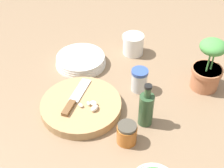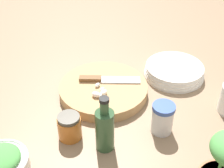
{
  "view_description": "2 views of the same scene",
  "coord_description": "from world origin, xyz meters",
  "views": [
    {
      "loc": [
        0.79,
        0.14,
        0.77
      ],
      "look_at": [
        0.02,
        -0.02,
        0.09
      ],
      "focal_mm": 50.0,
      "sensor_mm": 36.0,
      "label": 1
    },
    {
      "loc": [
        0.13,
        0.65,
        0.61
      ],
      "look_at": [
        0.05,
        -0.06,
        0.08
      ],
      "focal_mm": 50.0,
      "sensor_mm": 36.0,
      "label": 2
    }
  ],
  "objects": [
    {
      "name": "garlic_cloves",
      "position": [
        0.09,
        -0.07,
        0.04
      ],
      "size": [
        0.05,
        0.07,
        0.02
      ],
      "color": "silver",
      "rests_on": "cutting_board"
    },
    {
      "name": "plate_stack",
      "position": [
        -0.17,
        -0.19,
        0.02
      ],
      "size": [
        0.2,
        0.2,
        0.04
      ],
      "color": "silver",
      "rests_on": "ground_plane"
    },
    {
      "name": "chef_knife",
      "position": [
        0.06,
        -0.14,
        0.04
      ],
      "size": [
        0.19,
        0.05,
        0.01
      ],
      "rotation": [
        0.0,
        0.0,
        1.44
      ],
      "color": "brown",
      "rests_on": "cutting_board"
    },
    {
      "name": "coffee_mug",
      "position": [
        -0.3,
        0.01,
        0.04
      ],
      "size": [
        0.1,
        0.1,
        0.09
      ],
      "color": "silver",
      "rests_on": "ground_plane"
    },
    {
      "name": "potted_herb",
      "position": [
        -0.13,
        0.3,
        0.09
      ],
      "size": [
        0.11,
        0.11,
        0.2
      ],
      "color": "#B26B47",
      "rests_on": "ground_plane"
    },
    {
      "name": "oil_bottle",
      "position": [
        0.09,
        0.1,
        0.06
      ],
      "size": [
        0.05,
        0.05,
        0.16
      ],
      "color": "#2D4C2D",
      "rests_on": "ground_plane"
    },
    {
      "name": "spice_jar",
      "position": [
        -0.07,
        0.06,
        0.04
      ],
      "size": [
        0.06,
        0.06,
        0.09
      ],
      "color": "silver",
      "rests_on": "ground_plane"
    },
    {
      "name": "ground_plane",
      "position": [
        0.0,
        0.0,
        0.0
      ],
      "size": [
        5.0,
        5.0,
        0.0
      ],
      "primitive_type": "plane",
      "color": "#7F664C"
    },
    {
      "name": "cutting_board",
      "position": [
        0.07,
        -0.12,
        0.02
      ],
      "size": [
        0.28,
        0.28,
        0.03
      ],
      "color": "tan",
      "rests_on": "ground_plane"
    },
    {
      "name": "honey_jar",
      "position": [
        0.18,
        0.06,
        0.03
      ],
      "size": [
        0.06,
        0.06,
        0.07
      ],
      "color": "#B26023",
      "rests_on": "ground_plane"
    }
  ]
}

